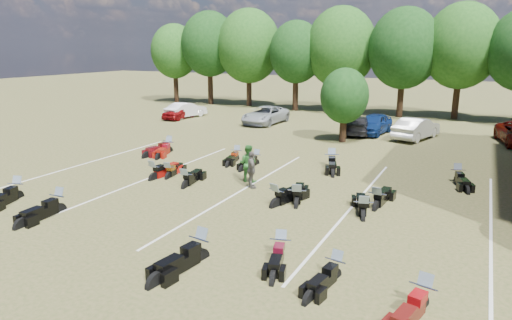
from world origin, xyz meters
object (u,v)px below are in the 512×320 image
Objects in this scene: car_0 at (179,111)px; motorcycle_0 at (18,198)px; car_4 at (374,124)px; motorcycle_7 at (154,179)px; person_grey at (252,170)px; motorcycle_3 at (200,260)px; person_green at (248,163)px; motorcycle_14 at (168,152)px.

car_0 is 22.19m from motorcycle_0.
motorcycle_7 is at bearing -106.32° from car_4.
motorcycle_3 is (1.90, -7.14, -0.85)m from person_grey.
motorcycle_0 is at bearing 85.97° from person_grey.
person_green is (-2.65, -14.86, 0.14)m from car_4.
person_green is 0.74× the size of motorcycle_7.
car_0 is 1.54× the size of motorcycle_3.
motorcycle_0 is at bearing 60.13° from motorcycle_7.
motorcycle_14 is (7.19, -11.11, -0.66)m from car_0.
car_4 is at bearing 97.53° from motorcycle_3.
motorcycle_0 is (-10.24, -21.48, -0.75)m from car_4.
person_green reaches higher than person_grey.
car_4 is at bearing 45.59° from motorcycle_0.
motorcycle_7 is (-6.87, -16.61, -0.75)m from car_4.
motorcycle_14 is at bearing -60.51° from car_0.
person_grey is (0.62, -0.84, -0.04)m from person_green.
car_4 is at bearing -107.58° from motorcycle_7.
car_4 reaches higher than motorcycle_0.
car_0 reaches higher than motorcycle_3.
motorcycle_14 reaches higher than motorcycle_7.
car_4 is at bearing -107.38° from person_green.
person_green is at bearing 22.12° from motorcycle_0.
motorcycle_14 is (-7.89, 4.21, -0.85)m from person_grey.
motorcycle_0 is at bearing -84.64° from motorcycle_14.
motorcycle_14 is at bearing -54.41° from motorcycle_7.
car_0 reaches higher than motorcycle_14.
car_0 is 21.50m from person_grey.
motorcycle_0 is 10.21m from motorcycle_3.
person_grey is 0.68× the size of motorcycle_3.
person_grey reaches higher than motorcycle_0.
person_grey is at bearing -91.21° from car_4.
car_0 is at bearing -172.59° from car_4.
motorcycle_14 is at bearing 69.20° from motorcycle_0.
car_4 reaches higher than car_0.
car_0 is 1.60× the size of motorcycle_7.
car_4 is 2.59× the size of person_grey.
motorcycle_7 is (-4.22, -1.75, -0.89)m from person_green.
person_green reaches higher than car_4.
motorcycle_7 is at bearing 15.23° from person_green.
car_4 is at bearing 56.47° from motorcycle_14.
car_4 is 1.83× the size of motorcycle_7.
motorcycle_0 is at bearing 33.75° from person_green.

